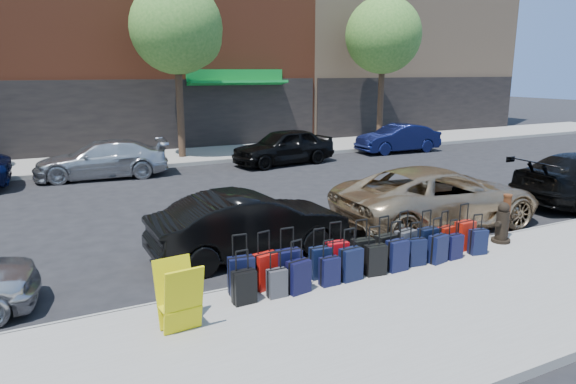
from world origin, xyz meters
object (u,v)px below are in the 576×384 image
tree_center (180,30)px  car_near_1 (251,225)px  suitcase_front_5 (362,255)px  car_far_1 (102,159)px  fire_hydrant (502,224)px  car_near_2 (438,197)px  car_far_2 (284,147)px  bollard (506,216)px  display_rack (179,297)px  car_far_3 (398,138)px  tree_right (385,37)px

tree_center → car_near_1: tree_center is taller
suitcase_front_5 → car_far_1: size_ratio=0.21×
suitcase_front_5 → fire_hydrant: suitcase_front_5 is taller
car_near_2 → car_far_2: 9.47m
bollard → car_near_1: 5.61m
fire_hydrant → car_near_1: size_ratio=0.21×
fire_hydrant → bollard: size_ratio=0.87×
display_rack → car_near_1: car_near_1 is taller
suitcase_front_5 → car_far_3: 15.67m
suitcase_front_5 → display_rack: 3.70m
suitcase_front_5 → car_far_3: size_ratio=0.24×
tree_center → display_rack: tree_center is taller
bollard → car_near_2: car_near_2 is taller
car_far_1 → car_far_2: bearing=92.1°
fire_hydrant → car_near_1: (-5.06, 2.00, 0.13)m
tree_center → car_far_3: size_ratio=1.80×
suitcase_front_5 → car_far_2: 12.10m
bollard → car_near_2: 1.88m
car_far_3 → car_far_1: bearing=-87.5°
fire_hydrant → car_near_2: bearing=78.0°
display_rack → car_far_1: size_ratio=0.22×
car_far_1 → car_far_3: size_ratio=1.15×
display_rack → car_far_2: size_ratio=0.23×
car_near_1 → car_far_3: car_near_1 is taller
car_far_1 → display_rack: bearing=3.6°
tree_right → car_far_2: (-7.18, -2.92, -4.67)m
tree_center → car_far_1: size_ratio=1.57×
fire_hydrant → car_far_3: 13.58m
display_rack → fire_hydrant: bearing=0.3°
car_near_2 → car_far_2: (0.40, 9.47, 0.00)m
car_far_1 → car_far_2: (7.07, -0.51, 0.07)m
tree_right → car_far_3: bearing=-110.1°
suitcase_front_5 → fire_hydrant: (3.64, -0.02, 0.10)m
car_far_1 → car_far_3: 13.33m
suitcase_front_5 → car_far_3: car_far_3 is taller
tree_center → car_near_2: 13.56m
tree_center → car_far_1: (-3.75, -2.41, -4.74)m
display_rack → car_far_1: (0.57, 12.59, 0.03)m
car_far_1 → car_near_1: bearing=15.6°
fire_hydrant → car_far_1: 13.69m
tree_center → car_far_3: tree_center is taller
tree_right → fire_hydrant: size_ratio=8.18×
car_far_1 → car_far_3: car_far_1 is taller
fire_hydrant → display_rack: bearing=172.4°
suitcase_front_5 → tree_center: bearing=91.3°
display_rack → car_far_1: bearing=82.5°
display_rack → car_near_2: size_ratio=0.19×
fire_hydrant → car_far_1: size_ratio=0.19×
tree_center → car_far_3: bearing=-14.6°
fire_hydrant → car_near_1: 5.44m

